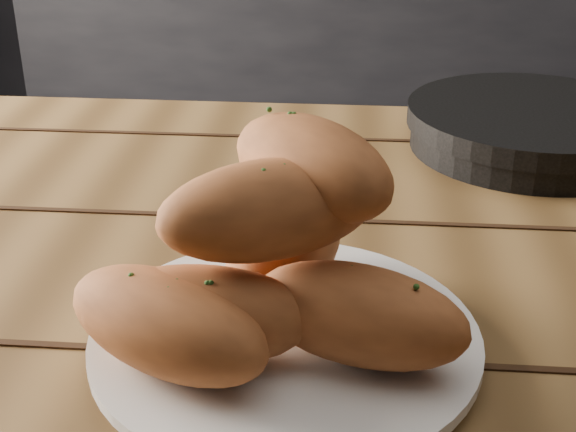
% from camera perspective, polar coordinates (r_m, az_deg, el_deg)
% --- Properties ---
extents(counter, '(2.80, 0.60, 0.90)m').
position_cam_1_polar(counter, '(2.81, 12.03, 13.08)').
color(counter, black).
rests_on(counter, ground).
extents(table, '(1.58, 0.84, 0.75)m').
position_cam_1_polar(table, '(0.66, 8.79, -12.08)').
color(table, brown).
rests_on(table, ground).
extents(plate, '(0.25, 0.25, 0.02)m').
position_cam_1_polar(plate, '(0.52, -0.19, -8.97)').
color(plate, white).
rests_on(plate, table).
extents(bread_rolls, '(0.26, 0.22, 0.13)m').
position_cam_1_polar(bread_rolls, '(0.48, -1.73, -3.46)').
color(bread_rolls, '#BA6633').
rests_on(bread_rolls, plate).
extents(skillet, '(0.39, 0.26, 0.05)m').
position_cam_1_polar(skillet, '(0.88, 17.10, 6.03)').
color(skillet, black).
rests_on(skillet, table).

